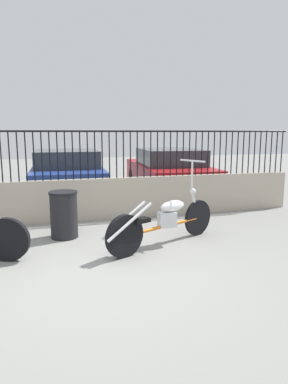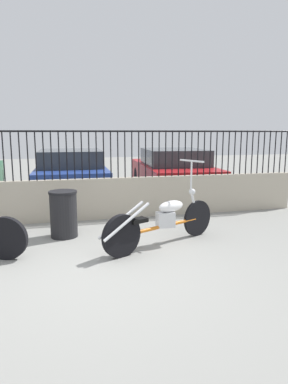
{
  "view_description": "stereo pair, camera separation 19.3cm",
  "coord_description": "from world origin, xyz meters",
  "px_view_note": "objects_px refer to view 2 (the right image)",
  "views": [
    {
      "loc": [
        -0.56,
        -4.12,
        1.78
      ],
      "look_at": [
        1.11,
        1.78,
        0.7
      ],
      "focal_mm": 32.0,
      "sensor_mm": 36.0,
      "label": 1
    },
    {
      "loc": [
        -0.37,
        -4.17,
        1.78
      ],
      "look_at": [
        1.11,
        1.78,
        0.7
      ],
      "focal_mm": 32.0,
      "sensor_mm": 36.0,
      "label": 2
    }
  ],
  "objects_px": {
    "trash_bin": "(64,214)",
    "car_blue": "(71,173)",
    "car_red": "(172,171)",
    "motorcycle_orange": "(159,221)"
  },
  "relations": [
    {
      "from": "car_blue",
      "to": "car_red",
      "type": "distance_m",
      "value": 2.87
    },
    {
      "from": "car_blue",
      "to": "motorcycle_orange",
      "type": "bearing_deg",
      "value": -164.6
    },
    {
      "from": "car_blue",
      "to": "car_red",
      "type": "relative_size",
      "value": 0.94
    },
    {
      "from": "motorcycle_orange",
      "to": "car_red",
      "type": "relative_size",
      "value": 0.48
    },
    {
      "from": "car_blue",
      "to": "car_red",
      "type": "height_order",
      "value": "car_red"
    },
    {
      "from": "motorcycle_orange",
      "to": "car_red",
      "type": "bearing_deg",
      "value": 43.26
    },
    {
      "from": "trash_bin",
      "to": "car_blue",
      "type": "height_order",
      "value": "car_blue"
    },
    {
      "from": "trash_bin",
      "to": "car_blue",
      "type": "bearing_deg",
      "value": 85.85
    },
    {
      "from": "trash_bin",
      "to": "car_red",
      "type": "bearing_deg",
      "value": 48.22
    },
    {
      "from": "motorcycle_orange",
      "to": "trash_bin",
      "type": "bearing_deg",
      "value": 122.82
    }
  ]
}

